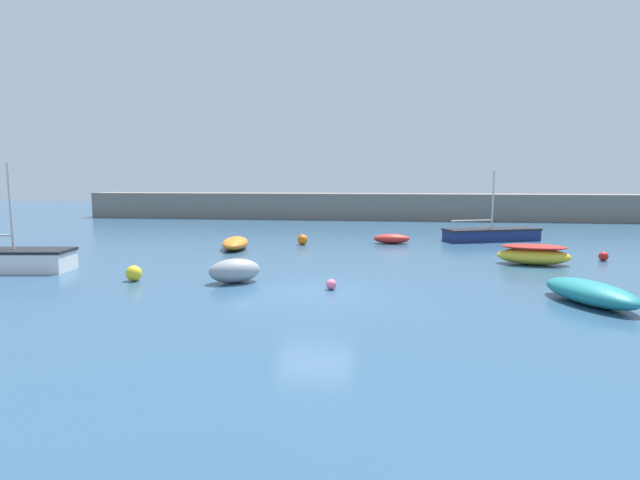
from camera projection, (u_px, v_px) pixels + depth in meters
name	position (u px, v px, depth m)	size (l,w,h in m)	color
ground_plane	(315.00, 296.00, 16.69)	(120.00, 120.00, 0.20)	#2D5170
harbor_breakwater	(359.00, 206.00, 46.73)	(51.63, 3.40, 2.38)	slate
sailboat_twin_hulled	(14.00, 260.00, 20.67)	(4.76, 2.19, 4.44)	white
open_tender_yellow	(235.00, 243.00, 27.05)	(1.88, 3.53, 0.64)	orange
rowboat_white_midwater	(590.00, 293.00, 15.27)	(2.67, 3.70, 0.70)	teal
fishing_dinghy_green	(392.00, 239.00, 29.30)	(2.16, 1.07, 0.57)	red
dinghy_near_pier	(235.00, 271.00, 18.38)	(2.20, 1.93, 0.89)	gray
sailboat_short_mast	(491.00, 234.00, 30.63)	(6.10, 3.61, 4.27)	navy
rowboat_with_red_cover	(534.00, 254.00, 22.24)	(3.28, 1.91, 0.91)	yellow
mooring_buoy_orange	(303.00, 240.00, 28.78)	(0.60, 0.60, 0.60)	orange
mooring_buoy_red	(603.00, 256.00, 23.21)	(0.43, 0.43, 0.43)	red
mooring_buoy_yellow	(134.00, 273.00, 18.69)	(0.59, 0.59, 0.59)	yellow
mooring_buoy_pink	(331.00, 284.00, 17.25)	(0.37, 0.37, 0.37)	#EA668C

